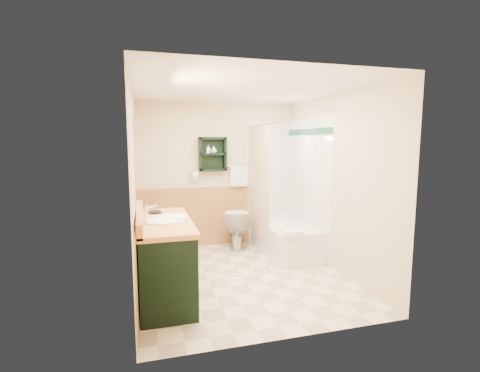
% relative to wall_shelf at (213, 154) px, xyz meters
% --- Properties ---
extents(floor, '(3.00, 3.00, 0.00)m').
position_rel_wall_shelf_xyz_m(floor, '(0.10, -1.41, -1.55)').
color(floor, beige).
rests_on(floor, ground).
extents(back_wall, '(2.60, 0.04, 2.40)m').
position_rel_wall_shelf_xyz_m(back_wall, '(0.10, 0.11, -0.35)').
color(back_wall, beige).
rests_on(back_wall, ground).
extents(left_wall, '(0.04, 3.00, 2.40)m').
position_rel_wall_shelf_xyz_m(left_wall, '(-1.22, -1.41, -0.35)').
color(left_wall, beige).
rests_on(left_wall, ground).
extents(right_wall, '(0.04, 3.00, 2.40)m').
position_rel_wall_shelf_xyz_m(right_wall, '(1.42, -1.41, -0.35)').
color(right_wall, beige).
rests_on(right_wall, ground).
extents(ceiling, '(2.60, 3.00, 0.04)m').
position_rel_wall_shelf_xyz_m(ceiling, '(0.10, -1.41, 0.87)').
color(ceiling, white).
rests_on(ceiling, back_wall).
extents(wainscot_left, '(2.98, 2.98, 1.00)m').
position_rel_wall_shelf_xyz_m(wainscot_left, '(-1.19, -1.41, -1.05)').
color(wainscot_left, tan).
rests_on(wainscot_left, left_wall).
extents(wainscot_back, '(2.58, 2.58, 1.00)m').
position_rel_wall_shelf_xyz_m(wainscot_back, '(0.10, 0.08, -1.05)').
color(wainscot_back, tan).
rests_on(wainscot_back, back_wall).
extents(mirror_frame, '(1.30, 1.30, 1.00)m').
position_rel_wall_shelf_xyz_m(mirror_frame, '(-1.17, -1.96, -0.05)').
color(mirror_frame, '#9B6632').
rests_on(mirror_frame, left_wall).
extents(mirror_glass, '(1.20, 1.20, 0.90)m').
position_rel_wall_shelf_xyz_m(mirror_glass, '(-1.17, -1.96, -0.05)').
color(mirror_glass, white).
rests_on(mirror_glass, left_wall).
extents(tile_right, '(1.50, 1.50, 2.10)m').
position_rel_wall_shelf_xyz_m(tile_right, '(1.38, -0.66, -0.50)').
color(tile_right, white).
rests_on(tile_right, right_wall).
extents(tile_back, '(0.95, 0.95, 2.10)m').
position_rel_wall_shelf_xyz_m(tile_back, '(1.13, 0.07, -0.50)').
color(tile_back, white).
rests_on(tile_back, back_wall).
extents(tile_accent, '(1.50, 1.50, 0.10)m').
position_rel_wall_shelf_xyz_m(tile_accent, '(1.37, -0.66, 0.35)').
color(tile_accent, '#154B36').
rests_on(tile_accent, right_wall).
extents(wall_shelf, '(0.45, 0.15, 0.55)m').
position_rel_wall_shelf_xyz_m(wall_shelf, '(0.00, 0.00, 0.00)').
color(wall_shelf, black).
rests_on(wall_shelf, back_wall).
extents(hair_dryer, '(0.10, 0.24, 0.18)m').
position_rel_wall_shelf_xyz_m(hair_dryer, '(-0.30, 0.02, -0.35)').
color(hair_dryer, silver).
rests_on(hair_dryer, back_wall).
extents(towel_bar, '(0.40, 0.06, 0.40)m').
position_rel_wall_shelf_xyz_m(towel_bar, '(0.45, 0.04, -0.20)').
color(towel_bar, silver).
rests_on(towel_bar, back_wall).
extents(curtain_rod, '(0.03, 1.60, 0.03)m').
position_rel_wall_shelf_xyz_m(curtain_rod, '(0.63, -0.66, 0.45)').
color(curtain_rod, silver).
rests_on(curtain_rod, back_wall).
extents(shower_curtain, '(1.05, 1.05, 1.70)m').
position_rel_wall_shelf_xyz_m(shower_curtain, '(0.63, -0.48, -0.40)').
color(shower_curtain, beige).
rests_on(shower_curtain, curtain_rod).
extents(vanity, '(0.59, 1.40, 0.89)m').
position_rel_wall_shelf_xyz_m(vanity, '(-0.89, -1.74, -1.11)').
color(vanity, black).
rests_on(vanity, ground).
extents(bathtub, '(0.70, 1.50, 0.47)m').
position_rel_wall_shelf_xyz_m(bathtub, '(1.03, -0.57, -1.32)').
color(bathtub, white).
rests_on(bathtub, ground).
extents(toilet, '(0.52, 0.74, 0.66)m').
position_rel_wall_shelf_xyz_m(toilet, '(0.35, -0.20, -1.22)').
color(toilet, white).
rests_on(toilet, ground).
extents(counter_towel, '(0.28, 0.22, 0.04)m').
position_rel_wall_shelf_xyz_m(counter_towel, '(-0.79, -1.73, -0.64)').
color(counter_towel, silver).
rests_on(counter_towel, vanity).
extents(vanity_book, '(0.15, 0.05, 0.20)m').
position_rel_wall_shelf_xyz_m(vanity_book, '(-1.06, -1.33, -0.56)').
color(vanity_book, black).
rests_on(vanity_book, vanity).
extents(tub_towel, '(0.24, 0.20, 0.07)m').
position_rel_wall_shelf_xyz_m(tub_towel, '(0.85, -1.29, -1.05)').
color(tub_towel, silver).
rests_on(tub_towel, bathtub).
extents(soap_bottle_a, '(0.09, 0.14, 0.06)m').
position_rel_wall_shelf_xyz_m(soap_bottle_a, '(-0.07, -0.01, 0.05)').
color(soap_bottle_a, white).
rests_on(soap_bottle_a, wall_shelf).
extents(soap_bottle_b, '(0.12, 0.14, 0.09)m').
position_rel_wall_shelf_xyz_m(soap_bottle_b, '(0.02, -0.01, 0.06)').
color(soap_bottle_b, white).
rests_on(soap_bottle_b, wall_shelf).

